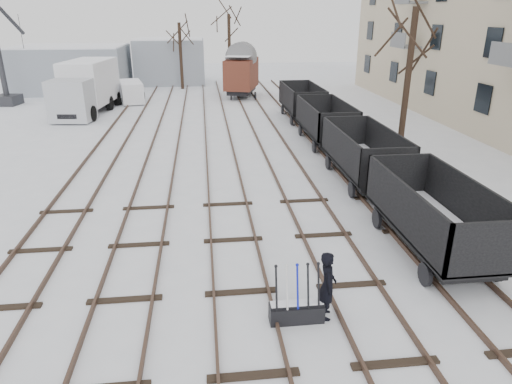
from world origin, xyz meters
The scene contains 17 objects.
ground centered at (0.00, 0.00, 0.00)m, with size 120.00×120.00×0.00m, color white.
tracks centered at (0.00, 13.67, 0.07)m, with size 13.90×52.00×0.16m.
shed_left centered at (-13.00, 36.00, 2.05)m, with size 10.00×8.00×4.10m.
shed_right centered at (-4.00, 40.00, 2.25)m, with size 7.00×6.00×4.50m.
ground_frame centered at (1.22, -1.31, 0.28)m, with size 1.30×0.42×1.49m.
worker centered at (1.97, -1.21, 0.87)m, with size 0.64×0.42×1.74m, color black.
freight_wagon_a centered at (6.00, 1.61, 0.88)m, with size 2.25×5.63×2.30m.
freight_wagon_b centered at (6.00, 8.01, 0.88)m, with size 2.25×5.63×2.30m.
freight_wagon_c centered at (6.00, 14.41, 0.88)m, with size 2.25×5.63×2.30m.
freight_wagon_d centered at (6.00, 20.81, 0.88)m, with size 2.25×5.63×2.30m.
box_van_wagon centered at (2.65, 30.28, 2.10)m, with size 3.69×5.22×3.60m.
lorry centered at (-9.16, 24.52, 1.91)m, with size 3.38×8.41×3.72m.
panel_van centered at (-6.63, 28.77, 0.89)m, with size 2.47×4.14×1.70m.
crane centered at (-16.41, 28.89, 2.31)m, with size 2.02×5.21×8.78m.
tree_near centered at (8.92, 10.89, 3.59)m, with size 0.30×0.30×7.19m, color black.
tree_far_left centered at (-2.70, 35.56, 3.05)m, with size 0.30×0.30×6.11m, color black.
tree_far_right centered at (1.94, 35.29, 3.42)m, with size 0.30×0.30×6.84m, color black.
Camera 1 is at (-0.79, -10.21, 6.89)m, focal length 32.00 mm.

